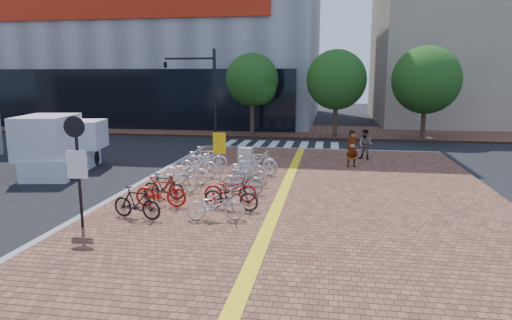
% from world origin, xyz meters
% --- Properties ---
extents(ground, '(120.00, 120.00, 0.00)m').
position_xyz_m(ground, '(0.00, 0.00, 0.00)').
color(ground, black).
rests_on(ground, ground).
extents(sidewalk, '(14.00, 34.00, 0.15)m').
position_xyz_m(sidewalk, '(3.00, -5.00, 0.07)').
color(sidewalk, brown).
rests_on(sidewalk, ground).
extents(tactile_strip, '(0.40, 34.00, 0.01)m').
position_xyz_m(tactile_strip, '(2.00, -5.00, 0.16)').
color(tactile_strip, yellow).
rests_on(tactile_strip, sidewalk).
extents(kerb_west, '(0.25, 34.00, 0.15)m').
position_xyz_m(kerb_west, '(-4.00, -5.00, 0.08)').
color(kerb_west, gray).
rests_on(kerb_west, ground).
extents(kerb_north, '(14.00, 0.25, 0.15)m').
position_xyz_m(kerb_north, '(3.00, 12.00, 0.08)').
color(kerb_north, gray).
rests_on(kerb_north, ground).
extents(far_sidewalk, '(70.00, 8.00, 0.15)m').
position_xyz_m(far_sidewalk, '(0.00, 21.00, 0.07)').
color(far_sidewalk, brown).
rests_on(far_sidewalk, ground).
extents(building_beige, '(20.00, 18.00, 18.00)m').
position_xyz_m(building_beige, '(18.00, 32.00, 9.00)').
color(building_beige, gray).
rests_on(building_beige, ground).
extents(crosswalk, '(7.50, 4.00, 0.01)m').
position_xyz_m(crosswalk, '(0.50, 14.00, 0.01)').
color(crosswalk, silver).
rests_on(crosswalk, ground).
extents(street_trees, '(16.20, 4.60, 6.35)m').
position_xyz_m(street_trees, '(5.04, 17.45, 4.10)').
color(street_trees, '#38281E').
rests_on(street_trees, far_sidewalk).
extents(bike_0, '(1.74, 0.78, 1.01)m').
position_xyz_m(bike_0, '(-2.12, -2.58, 0.65)').
color(bike_0, black).
rests_on(bike_0, sidewalk).
extents(bike_1, '(1.77, 0.59, 1.05)m').
position_xyz_m(bike_1, '(-1.86, -1.24, 0.68)').
color(bike_1, red).
rests_on(bike_1, sidewalk).
extents(bike_2, '(1.59, 0.55, 0.94)m').
position_xyz_m(bike_2, '(-2.11, -0.29, 0.62)').
color(bike_2, black).
rests_on(bike_2, sidewalk).
extents(bike_3, '(1.78, 0.62, 0.93)m').
position_xyz_m(bike_3, '(-2.06, 0.80, 0.62)').
color(bike_3, '#B3B2B7').
rests_on(bike_3, sidewalk).
extents(bike_4, '(1.96, 0.75, 1.02)m').
position_xyz_m(bike_4, '(-2.05, 2.12, 0.66)').
color(bike_4, white).
rests_on(bike_4, sidewalk).
extents(bike_5, '(1.89, 0.77, 1.10)m').
position_xyz_m(bike_5, '(-1.92, 3.42, 0.70)').
color(bike_5, white).
rests_on(bike_5, sidewalk).
extents(bike_6, '(2.00, 0.78, 1.17)m').
position_xyz_m(bike_6, '(-1.87, 4.54, 0.73)').
color(bike_6, '#B5B5BA').
rests_on(bike_6, sidewalk).
extents(bike_7, '(1.75, 0.77, 0.89)m').
position_xyz_m(bike_7, '(-1.95, 5.55, 0.60)').
color(bike_7, white).
rests_on(bike_7, sidewalk).
extents(bike_8, '(1.88, 0.98, 0.94)m').
position_xyz_m(bike_8, '(0.31, -2.33, 0.62)').
color(bike_8, silver).
rests_on(bike_8, sidewalk).
extents(bike_9, '(1.93, 0.86, 0.98)m').
position_xyz_m(bike_9, '(0.55, -1.18, 0.64)').
color(bike_9, black).
rests_on(bike_9, sidewalk).
extents(bike_10, '(1.89, 0.92, 0.95)m').
position_xyz_m(bike_10, '(0.33, -0.31, 0.62)').
color(bike_10, '#A60B0F').
rests_on(bike_10, sidewalk).
extents(bike_11, '(1.72, 0.75, 1.00)m').
position_xyz_m(bike_11, '(0.53, 0.98, 0.65)').
color(bike_11, '#ABAAAF').
rests_on(bike_11, sidewalk).
extents(bike_12, '(1.72, 0.78, 1.00)m').
position_xyz_m(bike_12, '(0.51, 2.10, 0.65)').
color(bike_12, '#ADADB2').
rests_on(bike_12, sidewalk).
extents(bike_13, '(1.78, 0.79, 1.03)m').
position_xyz_m(bike_13, '(0.29, 3.11, 0.67)').
color(bike_13, silver).
rests_on(bike_13, sidewalk).
extents(bike_14, '(1.91, 0.73, 1.12)m').
position_xyz_m(bike_14, '(0.54, 4.26, 0.71)').
color(bike_14, silver).
rests_on(bike_14, sidewalk).
extents(bike_15, '(1.67, 0.77, 0.85)m').
position_xyz_m(bike_15, '(0.35, 5.58, 0.57)').
color(bike_15, white).
rests_on(bike_15, sidewalk).
extents(pedestrian_a, '(0.77, 0.66, 1.77)m').
position_xyz_m(pedestrian_a, '(4.77, 6.75, 1.04)').
color(pedestrian_a, gray).
rests_on(pedestrian_a, sidewalk).
extents(pedestrian_b, '(0.96, 0.89, 1.58)m').
position_xyz_m(pedestrian_b, '(5.53, 8.85, 0.94)').
color(pedestrian_b, '#494C5D').
rests_on(pedestrian_b, sidewalk).
extents(utility_box, '(0.61, 0.47, 1.27)m').
position_xyz_m(utility_box, '(0.08, 3.83, 0.79)').
color(utility_box, silver).
rests_on(utility_box, sidewalk).
extents(yellow_sign, '(0.55, 0.15, 2.02)m').
position_xyz_m(yellow_sign, '(-0.84, 2.90, 1.55)').
color(yellow_sign, '#B7B7BC').
rests_on(yellow_sign, sidewalk).
extents(notice_sign, '(0.60, 0.16, 3.25)m').
position_xyz_m(notice_sign, '(-3.35, -3.66, 2.20)').
color(notice_sign, black).
rests_on(notice_sign, sidewalk).
extents(traffic_light_pole, '(3.14, 1.21, 5.84)m').
position_xyz_m(traffic_light_pole, '(-4.28, 10.34, 4.18)').
color(traffic_light_pole, black).
rests_on(traffic_light_pole, sidewalk).
extents(box_truck, '(2.87, 5.04, 2.75)m').
position_xyz_m(box_truck, '(-8.65, 3.87, 1.29)').
color(box_truck, silver).
rests_on(box_truck, ground).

